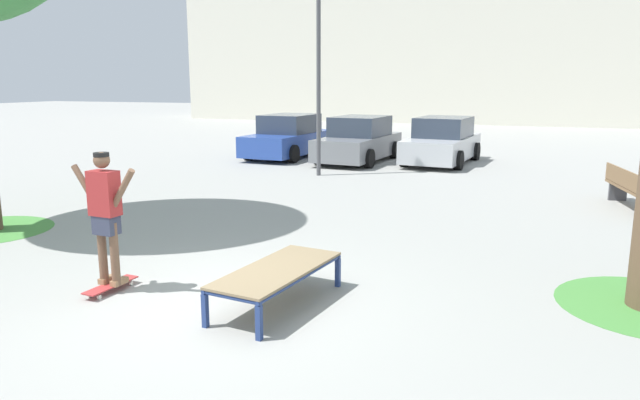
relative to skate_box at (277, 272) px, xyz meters
The scene contains 10 objects.
ground_plane 0.86m from the skate_box, 162.49° to the right, with size 120.00×120.00×0.00m, color #999993.
building_facade 34.21m from the skate_box, 89.00° to the left, with size 43.02×4.00×13.18m, color silver.
skate_box is the anchor object (origin of this frame).
skateboard 2.24m from the skate_box, behind, with size 0.26×0.81×0.09m.
skater 2.31m from the skate_box, behind, with size 1.00×0.30×1.69m.
car_blue 14.19m from the skate_box, 112.26° to the left, with size 2.14×4.31×1.50m.
car_grey 13.10m from the skate_box, 101.82° to the left, with size 2.19×4.33×1.50m.
car_silver 13.36m from the skate_box, 89.98° to the left, with size 2.24×4.35×1.50m.
park_bench 8.85m from the skate_box, 57.37° to the left, with size 0.87×2.44×0.83m.
light_post 10.54m from the skate_box, 107.09° to the left, with size 0.36×0.36×5.83m.
Camera 1 is at (3.44, -5.85, 2.62)m, focal length 32.90 mm.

